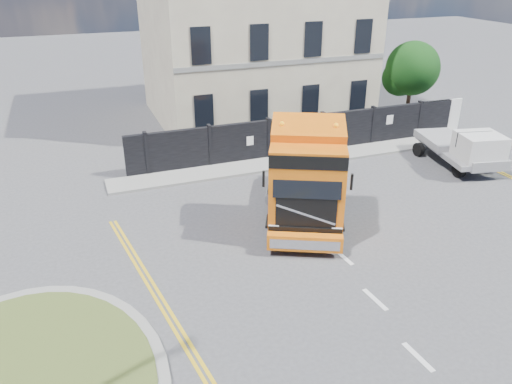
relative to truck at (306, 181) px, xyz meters
name	(u,v)px	position (x,y,z in m)	size (l,w,h in m)	color
ground	(258,268)	(-2.70, -2.12, -1.81)	(120.00, 120.00, 0.00)	#424244
hoarding_fence	(314,134)	(3.85, 6.88, -0.81)	(18.80, 0.25, 2.00)	black
georgian_building	(253,21)	(3.30, 14.38, 3.96)	(12.30, 10.30, 12.80)	beige
tree	(410,71)	(11.67, 9.98, 1.23)	(3.20, 3.20, 4.80)	#382619
pavement_far	(311,158)	(3.30, 5.98, -1.75)	(20.00, 1.60, 0.12)	gray
truck	(306,181)	(0.00, 0.00, 0.00)	(5.19, 7.17, 4.05)	black
flatbed_pickup	(469,149)	(9.53, 2.11, -0.76)	(2.82, 5.02, 1.96)	gray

